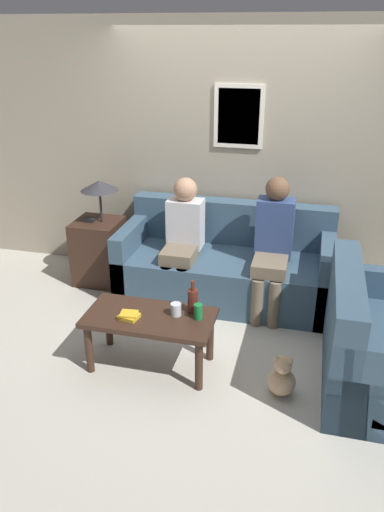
% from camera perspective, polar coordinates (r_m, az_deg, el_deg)
% --- Properties ---
extents(ground_plane, '(16.00, 16.00, 0.00)m').
position_cam_1_polar(ground_plane, '(4.66, 2.57, -7.45)').
color(ground_plane, beige).
extents(wall_back, '(9.00, 0.08, 2.60)m').
position_cam_1_polar(wall_back, '(5.10, 5.26, 11.25)').
color(wall_back, '#9E937F').
rests_on(wall_back, ground_plane).
extents(couch_main, '(2.05, 0.92, 0.89)m').
position_cam_1_polar(couch_main, '(4.98, 3.92, -1.18)').
color(couch_main, '#385166').
rests_on(couch_main, ground_plane).
extents(couch_side, '(0.92, 1.29, 0.89)m').
position_cam_1_polar(couch_side, '(4.00, 21.05, -9.85)').
color(couch_side, '#385166').
rests_on(couch_side, ground_plane).
extents(coffee_table, '(1.00, 0.51, 0.46)m').
position_cam_1_polar(coffee_table, '(3.91, -4.84, -7.70)').
color(coffee_table, '#382319').
rests_on(coffee_table, ground_plane).
extents(side_table_with_lamp, '(0.48, 0.47, 1.10)m').
position_cam_1_polar(side_table_with_lamp, '(5.30, -10.56, 1.17)').
color(side_table_with_lamp, '#382319').
rests_on(side_table_with_lamp, ground_plane).
extents(wine_bottle, '(0.08, 0.08, 0.27)m').
position_cam_1_polar(wine_bottle, '(3.85, 0.09, -5.08)').
color(wine_bottle, '#562319').
rests_on(wine_bottle, coffee_table).
extents(drinking_glass, '(0.08, 0.08, 0.10)m').
position_cam_1_polar(drinking_glass, '(3.84, -1.85, -6.11)').
color(drinking_glass, silver).
rests_on(drinking_glass, coffee_table).
extents(book_stack, '(0.16, 0.14, 0.05)m').
position_cam_1_polar(book_stack, '(3.84, -7.22, -6.78)').
color(book_stack, gold).
rests_on(book_stack, coffee_table).
extents(soda_can, '(0.07, 0.07, 0.12)m').
position_cam_1_polar(soda_can, '(3.79, 0.71, -6.37)').
color(soda_can, '#197A38').
rests_on(soda_can, coffee_table).
extents(person_left, '(0.34, 0.59, 1.20)m').
position_cam_1_polar(person_left, '(4.79, -1.07, 2.43)').
color(person_left, '#756651').
rests_on(person_left, ground_plane).
extents(person_right, '(0.34, 0.62, 1.27)m').
position_cam_1_polar(person_right, '(4.63, 9.22, 1.65)').
color(person_right, '#756651').
rests_on(person_right, ground_plane).
extents(teddy_bear, '(0.21, 0.21, 0.33)m').
position_cam_1_polar(teddy_bear, '(3.81, 10.23, -13.53)').
color(teddy_bear, tan).
rests_on(teddy_bear, ground_plane).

